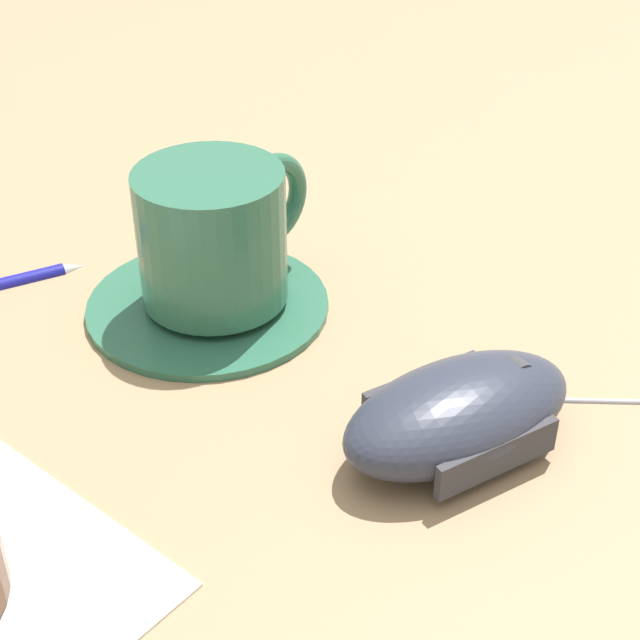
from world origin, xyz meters
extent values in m
plane|color=#9E7F5B|center=(0.00, 0.00, 0.00)|extent=(3.00, 3.00, 0.00)
cylinder|color=#2D664C|center=(-0.13, -0.03, 0.00)|extent=(0.13, 0.13, 0.01)
cylinder|color=#2D664C|center=(-0.14, -0.02, 0.04)|extent=(0.08, 0.08, 0.07)
torus|color=#2D664C|center=(-0.18, -0.02, 0.05)|extent=(0.05, 0.02, 0.05)
ellipsoid|color=#2D3342|center=(-0.11, 0.13, 0.02)|extent=(0.13, 0.10, 0.04)
cylinder|color=#38383D|center=(-0.14, 0.15, 0.03)|extent=(0.01, 0.01, 0.01)
cube|color=#38383D|center=(-0.12, 0.11, 0.01)|extent=(0.06, 0.03, 0.02)
cube|color=#38383D|center=(-0.10, 0.16, 0.01)|extent=(0.06, 0.03, 0.02)
cylinder|color=gray|center=(-0.18, 0.18, 0.00)|extent=(0.03, 0.04, 0.00)
sphere|color=gray|center=(-0.16, 0.16, 0.00)|extent=(0.00, 0.00, 0.00)
cone|color=silver|center=(-0.12, -0.11, 0.00)|extent=(0.01, 0.01, 0.01)
camera|label=1|loc=(0.19, 0.27, 0.29)|focal=55.00mm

